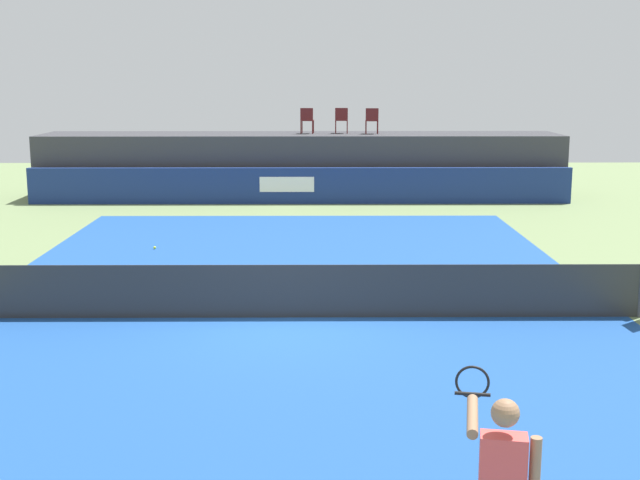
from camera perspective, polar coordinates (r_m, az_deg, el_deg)
ground_plane at (r=17.83m, az=-1.86°, el=-2.54°), size 48.00×48.00×0.00m
court_inner at (r=14.93m, az=-2.13°, el=-5.23°), size 12.00×22.00×0.00m
sponsor_wall at (r=28.06m, az=-1.35°, el=3.68°), size 18.00×0.22×1.20m
spectator_platform at (r=29.79m, az=-1.30°, el=5.07°), size 18.00×2.80×2.20m
spectator_chair_far_left at (r=29.66m, az=-0.88°, el=8.14°), size 0.48×0.48×0.89m
spectator_chair_left at (r=29.79m, az=1.46°, el=8.15°), size 0.46×0.46×0.89m
spectator_chair_center at (r=29.56m, az=3.52°, el=8.11°), size 0.46×0.46×0.89m
tennis_net at (r=14.81m, az=-2.15°, el=-3.48°), size 12.40×0.02×0.95m
tennis_ball at (r=21.12m, az=-11.09°, el=-0.51°), size 0.07×0.07×0.07m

